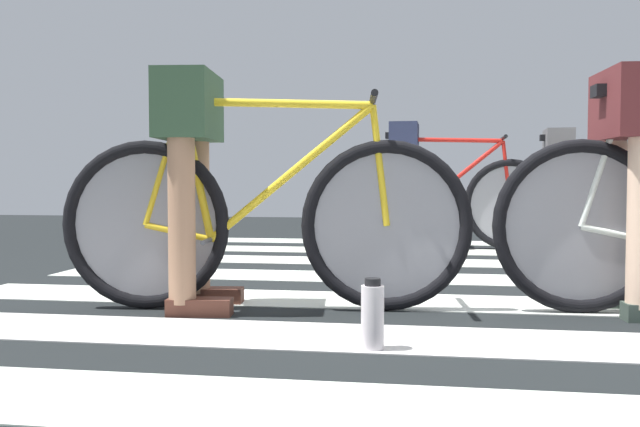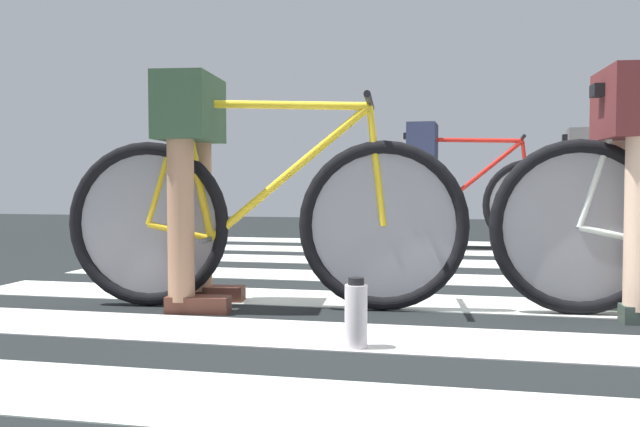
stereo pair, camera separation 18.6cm
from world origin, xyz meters
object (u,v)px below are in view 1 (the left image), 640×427
bicycle_1_of_4 (264,219)px  water_bottle (372,316)px  cyclist_1_of_4 (190,157)px  cyclist_3_of_4 (405,167)px  cyclist_2_of_4 (631,157)px  bicycle_3_of_4 (444,201)px  cyclist_4_of_4 (559,170)px  bicycle_4_of_4 (597,200)px

bicycle_1_of_4 → water_bottle: bearing=-57.4°
cyclist_1_of_4 → cyclist_3_of_4: cyclist_3_of_4 is taller
cyclist_2_of_4 → cyclist_3_of_4: (-1.00, 2.66, 0.01)m
cyclist_1_of_4 → bicycle_3_of_4: size_ratio=0.57×
cyclist_1_of_4 → bicycle_3_of_4: cyclist_1_of_4 is taller
cyclist_3_of_4 → cyclist_4_of_4: 1.36m
bicycle_1_of_4 → cyclist_1_of_4: cyclist_1_of_4 is taller
cyclist_2_of_4 → cyclist_1_of_4: bearing=-178.8°
cyclist_4_of_4 → cyclist_3_of_4: bearing=-156.4°
bicycle_4_of_4 → bicycle_3_of_4: bearing=-156.8°
cyclist_3_of_4 → cyclist_4_of_4: cyclist_3_of_4 is taller
bicycle_1_of_4 → cyclist_2_of_4: 1.52m
cyclist_2_of_4 → water_bottle: 1.36m
bicycle_1_of_4 → cyclist_3_of_4: 2.86m
cyclist_1_of_4 → water_bottle: bearing=-42.4°
bicycle_3_of_4 → cyclist_3_of_4: size_ratio=1.73×
cyclist_2_of_4 → cyclist_4_of_4: (0.27, 3.14, -0.01)m
cyclist_1_of_4 → water_bottle: cyclist_1_of_4 is taller
bicycle_4_of_4 → cyclist_2_of_4: bearing=-97.2°
cyclist_2_of_4 → bicycle_4_of_4: (0.58, 3.12, -0.26)m
cyclist_1_of_4 → cyclist_2_of_4: 1.81m
bicycle_1_of_4 → water_bottle: 0.86m
cyclist_2_of_4 → cyclist_4_of_4: bearing=80.9°
bicycle_1_of_4 → bicycle_3_of_4: (0.80, 2.79, 0.00)m
bicycle_3_of_4 → bicycle_4_of_4: bearing=21.1°
cyclist_2_of_4 → water_bottle: cyclist_2_of_4 is taller
bicycle_1_of_4 → cyclist_3_of_4: cyclist_3_of_4 is taller
water_bottle → cyclist_2_of_4: bearing=37.9°
cyclist_1_of_4 → cyclist_3_of_4: 2.94m
cyclist_3_of_4 → water_bottle: 3.47m
cyclist_1_of_4 → bicycle_3_of_4: bearing=62.3°
cyclist_2_of_4 → water_bottle: bearing=-146.3°
cyclist_2_of_4 → bicycle_3_of_4: size_ratio=0.57×
cyclist_2_of_4 → cyclist_4_of_4: cyclist_2_of_4 is taller
bicycle_1_of_4 → cyclist_3_of_4: (0.49, 2.80, 0.27)m
bicycle_1_of_4 → cyclist_4_of_4: 3.72m
bicycle_4_of_4 → water_bottle: (-1.56, -3.89, -0.27)m
bicycle_1_of_4 → cyclist_1_of_4: bearing=180.0°
cyclist_1_of_4 → cyclist_3_of_4: size_ratio=0.99×
cyclist_2_of_4 → bicycle_1_of_4: bearing=-178.9°
cyclist_3_of_4 → bicycle_3_of_4: bearing=0.0°
cyclist_3_of_4 → water_bottle: (0.02, -3.43, -0.54)m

